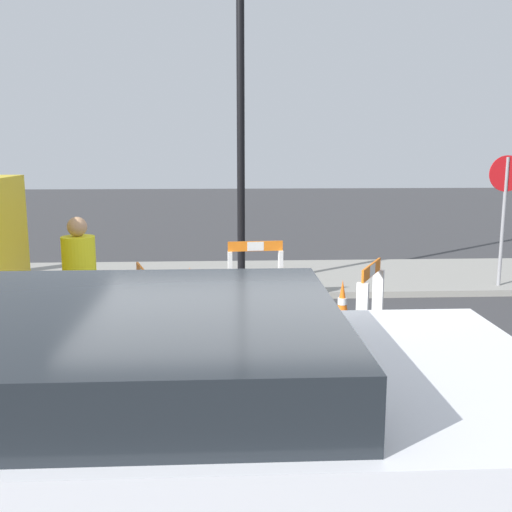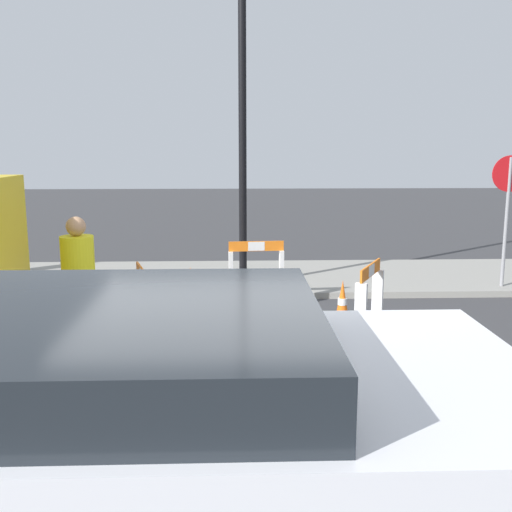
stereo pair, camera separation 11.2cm
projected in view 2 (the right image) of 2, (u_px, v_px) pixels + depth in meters
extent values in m
plane|color=#38383A|center=(233.00, 429.00, 5.31)|extent=(60.00, 60.00, 0.00)
cube|color=gray|center=(233.00, 278.00, 11.10)|extent=(18.00, 2.80, 0.11)
cylinder|color=black|center=(243.00, 278.00, 10.26)|extent=(0.29, 0.29, 0.24)
cylinder|color=black|center=(242.00, 106.00, 9.74)|extent=(0.13, 0.13, 6.00)
cylinder|color=gray|center=(506.00, 223.00, 10.03)|extent=(0.06, 0.06, 2.18)
cylinder|color=red|center=(510.00, 174.00, 9.88)|extent=(0.60, 0.03, 0.60)
cube|color=white|center=(360.00, 324.00, 6.81)|extent=(0.14, 0.11, 0.95)
cube|color=white|center=(377.00, 307.00, 7.51)|extent=(0.14, 0.11, 0.95)
cube|color=orange|center=(371.00, 270.00, 7.06)|extent=(0.41, 0.77, 0.15)
cube|color=white|center=(371.00, 270.00, 7.06)|extent=(0.14, 0.24, 0.14)
cube|color=white|center=(281.00, 279.00, 9.17)|extent=(0.07, 0.14, 0.90)
cube|color=white|center=(231.00, 281.00, 9.08)|extent=(0.07, 0.14, 0.90)
cube|color=orange|center=(256.00, 246.00, 9.03)|extent=(0.83, 0.09, 0.15)
cube|color=white|center=(256.00, 246.00, 9.03)|extent=(0.25, 0.05, 0.14)
cube|color=white|center=(139.00, 306.00, 7.76)|extent=(0.14, 0.10, 0.86)
cube|color=white|center=(150.00, 325.00, 6.92)|extent=(0.14, 0.10, 0.86)
cube|color=orange|center=(143.00, 275.00, 7.24)|extent=(0.30, 0.93, 0.15)
cube|color=white|center=(143.00, 275.00, 7.24)|extent=(0.11, 0.29, 0.14)
cube|color=black|center=(191.00, 312.00, 8.95)|extent=(0.30, 0.30, 0.04)
cone|color=orange|center=(191.00, 289.00, 8.88)|extent=(0.23, 0.22, 0.67)
cylinder|color=white|center=(191.00, 287.00, 8.87)|extent=(0.13, 0.13, 0.09)
cube|color=black|center=(342.00, 328.00, 8.15)|extent=(0.30, 0.30, 0.04)
cone|color=orange|center=(342.00, 304.00, 8.09)|extent=(0.23, 0.22, 0.65)
cylinder|color=white|center=(342.00, 301.00, 8.08)|extent=(0.13, 0.13, 0.09)
cube|color=black|center=(168.00, 328.00, 8.15)|extent=(0.30, 0.30, 0.04)
cone|color=orange|center=(168.00, 307.00, 8.10)|extent=(0.23, 0.22, 0.55)
cylinder|color=white|center=(168.00, 305.00, 8.10)|extent=(0.13, 0.13, 0.08)
cylinder|color=#33333D|center=(82.00, 332.00, 6.70)|extent=(0.35, 0.35, 0.82)
cylinder|color=yellow|center=(78.00, 267.00, 6.56)|extent=(0.48, 0.48, 0.68)
sphere|color=tan|center=(76.00, 226.00, 6.48)|extent=(0.28, 0.28, 0.21)
cube|color=silver|center=(57.00, 495.00, 2.72)|extent=(4.31, 1.77, 1.21)
cube|color=#1E2328|center=(48.00, 369.00, 2.61)|extent=(2.37, 1.63, 0.55)
cylinder|color=black|center=(319.00, 498.00, 3.74)|extent=(0.60, 0.18, 0.60)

